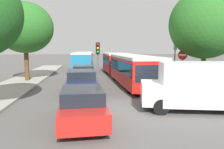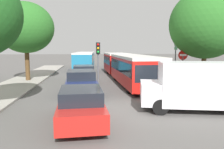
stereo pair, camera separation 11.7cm
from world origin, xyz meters
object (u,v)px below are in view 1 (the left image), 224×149
at_px(tree_left_mid, 25,29).
at_px(queued_car_white, 83,74).
at_px(city_bus_rear, 84,59).
at_px(white_van, 199,85).
at_px(direction_sign_post, 175,53).
at_px(queued_car_red, 82,106).
at_px(articulated_bus, 125,65).
at_px(no_entry_sign, 182,63).
at_px(traffic_light, 98,54).
at_px(queued_car_navy, 81,82).
at_px(tree_right_near, 205,24).

bearing_deg(tree_left_mid, queued_car_white, -12.05).
xyz_separation_m(city_bus_rear, white_van, (5.67, -22.15, -0.13)).
bearing_deg(city_bus_rear, direction_sign_post, -145.85).
bearing_deg(queued_car_red, white_van, -81.20).
distance_m(articulated_bus, city_bus_rear, 12.08).
bearing_deg(no_entry_sign, traffic_light, -107.38).
bearing_deg(queued_car_navy, no_entry_sign, -85.86).
height_order(city_bus_rear, tree_left_mid, tree_left_mid).
bearing_deg(queued_car_white, queued_car_navy, 176.56).
height_order(city_bus_rear, no_entry_sign, no_entry_sign).
distance_m(white_van, traffic_light, 8.64).
relative_size(white_van, direction_sign_post, 1.47).
relative_size(white_van, tree_left_mid, 0.77).
distance_m(queued_car_red, white_van, 5.61).
bearing_deg(no_entry_sign, articulated_bus, -148.14).
bearing_deg(traffic_light, white_van, 32.57).
relative_size(queued_car_red, direction_sign_post, 1.15).
distance_m(city_bus_rear, traffic_light, 14.92).
height_order(traffic_light, tree_left_mid, tree_left_mid).
bearing_deg(white_van, queued_car_white, -46.95).
xyz_separation_m(queued_car_white, tree_left_mid, (-4.94, 1.06, 3.85)).
distance_m(queued_car_navy, tree_right_near, 9.61).
relative_size(traffic_light, no_entry_sign, 1.21).
bearing_deg(tree_left_mid, traffic_light, -26.23).
bearing_deg(traffic_light, direction_sign_post, 103.67).
bearing_deg(articulated_bus, queued_car_white, -71.62).
bearing_deg(tree_right_near, queued_car_navy, -175.05).
distance_m(articulated_bus, tree_left_mid, 9.44).
bearing_deg(queued_car_red, no_entry_sign, -49.98).
height_order(queued_car_navy, no_entry_sign, no_entry_sign).
height_order(queued_car_white, tree_right_near, tree_right_near).
height_order(city_bus_rear, queued_car_red, city_bus_rear).
xyz_separation_m(white_van, traffic_light, (-4.41, 7.33, 1.26)).
relative_size(queued_car_red, white_van, 0.78).
distance_m(queued_car_navy, direction_sign_post, 9.28).
distance_m(direction_sign_post, tree_left_mid, 13.22).
xyz_separation_m(queued_car_white, traffic_light, (1.20, -1.97, 1.75)).
distance_m(city_bus_rear, no_entry_sign, 18.23).
relative_size(articulated_bus, tree_left_mid, 2.33).
bearing_deg(city_bus_rear, articulated_bus, -157.79).
distance_m(articulated_bus, white_van, 10.88).
xyz_separation_m(queued_car_navy, tree_right_near, (8.77, 0.76, 3.86)).
relative_size(city_bus_rear, queued_car_white, 2.55).
distance_m(queued_car_navy, white_van, 7.26).
height_order(queued_car_red, queued_car_navy, queued_car_navy).
height_order(direction_sign_post, tree_right_near, tree_right_near).
bearing_deg(queued_car_navy, direction_sign_post, -65.17).
xyz_separation_m(traffic_light, tree_left_mid, (-6.14, 3.02, 2.11)).
xyz_separation_m(queued_car_navy, no_entry_sign, (7.25, 0.90, 1.10)).
xyz_separation_m(queued_car_red, tree_left_mid, (-5.08, 11.49, 3.89)).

